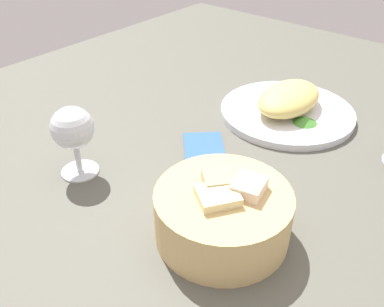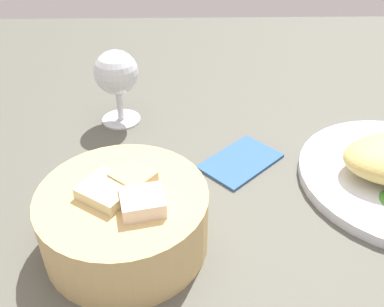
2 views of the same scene
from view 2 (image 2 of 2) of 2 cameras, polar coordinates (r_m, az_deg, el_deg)
name	(u,v)px [view 2 (image 2 of 2)]	position (r cm, az deg, el deg)	size (l,w,h in cm)	color
ground_plane	(282,209)	(55.91, 11.85, -7.23)	(140.00, 140.00, 2.00)	#55554B
bread_basket	(125,218)	(47.31, -8.90, -8.38)	(18.06, 18.06, 8.83)	tan
wine_glass_near	(117,76)	(67.16, -9.94, 10.05)	(6.75, 6.75, 11.79)	silver
folded_napkin	(241,160)	(60.70, 6.45, -0.88)	(11.00, 7.00, 0.80)	#305B95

